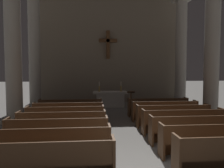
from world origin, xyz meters
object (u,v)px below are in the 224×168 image
at_px(pew_left_row_7, 71,108).
at_px(pew_right_row_6, 165,111).
at_px(pew_left_row_2, 51,144).
at_px(column_right_second, 212,49).
at_px(pew_left_row_5, 66,117).
at_px(candlestick_right, 121,88).
at_px(altar, 110,99).
at_px(pew_right_row_2, 215,139).
at_px(candlestick_left, 99,88).
at_px(pew_left_row_3, 58,133).
at_px(column_left_third, 35,53).
at_px(lectern, 131,101).
at_px(pew_right_row_7, 158,107).
at_px(pew_right_row_3, 197,129).
at_px(pew_left_row_6, 68,112).
at_px(column_right_third, 181,54).
at_px(column_left_second, 13,47).
at_px(pew_right_row_4, 183,121).
at_px(pew_left_row_4, 62,124).
at_px(pew_left_row_1, 42,161).
at_px(pew_right_row_5, 173,115).

relative_size(pew_left_row_7, pew_right_row_6, 1.00).
xyz_separation_m(pew_left_row_2, column_right_second, (6.95, 4.76, 2.95)).
bearing_deg(pew_left_row_5, candlestick_right, 60.45).
bearing_deg(altar, column_right_second, -37.97).
xyz_separation_m(pew_right_row_2, candlestick_left, (-2.94, 8.44, 0.73)).
xyz_separation_m(pew_left_row_3, column_left_third, (-2.48, 7.54, 2.95)).
bearing_deg(candlestick_left, lectern, -33.04).
relative_size(pew_right_row_2, pew_right_row_7, 1.00).
bearing_deg(pew_right_row_6, pew_right_row_3, -90.00).
bearing_deg(pew_left_row_6, pew_right_row_3, -36.08).
relative_size(pew_right_row_6, altar, 1.41).
xyz_separation_m(pew_left_row_7, lectern, (3.38, 1.81, 0.07)).
relative_size(pew_left_row_3, column_right_second, 0.44).
relative_size(pew_left_row_6, column_right_third, 0.44).
distance_m(pew_left_row_5, column_left_third, 6.61).
xyz_separation_m(pew_right_row_3, column_left_second, (-6.95, 3.67, 2.95)).
distance_m(pew_left_row_3, pew_right_row_4, 4.60).
bearing_deg(pew_left_row_4, pew_right_row_6, 25.91).
xyz_separation_m(pew_left_row_4, column_right_third, (6.95, 6.45, 2.95)).
relative_size(pew_left_row_1, pew_right_row_3, 1.00).
relative_size(pew_right_row_7, column_left_third, 0.44).
bearing_deg(pew_right_row_2, candlestick_left, 109.18).
bearing_deg(pew_left_row_6, column_left_third, 120.08).
distance_m(pew_right_row_3, altar, 7.68).
height_order(pew_left_row_6, column_left_third, column_left_third).
bearing_deg(candlestick_left, pew_right_row_6, -54.35).
height_order(pew_left_row_1, pew_right_row_5, same).
height_order(pew_left_row_6, column_right_third, column_right_third).
height_order(altar, candlestick_left, candlestick_left).
bearing_deg(pew_right_row_3, pew_left_row_7, 135.82).
relative_size(pew_right_row_5, column_right_third, 0.44).
bearing_deg(column_left_third, pew_right_row_4, -42.88).
xyz_separation_m(column_right_second, column_right_third, (0.00, 3.87, 0.00)).
height_order(pew_right_row_4, lectern, lectern).
bearing_deg(pew_right_row_2, pew_left_row_4, 154.09).
xyz_separation_m(pew_left_row_3, pew_right_row_6, (4.47, 3.26, 0.00)).
distance_m(pew_right_row_3, pew_right_row_5, 2.17).
bearing_deg(pew_left_row_5, pew_right_row_5, 0.00).
distance_m(column_right_third, candlestick_right, 4.59).
bearing_deg(column_right_second, pew_left_row_7, 174.46).
xyz_separation_m(pew_left_row_1, column_right_third, (6.95, 9.71, 2.95)).
distance_m(pew_right_row_2, column_right_second, 6.12).
height_order(pew_right_row_2, pew_right_row_5, same).
bearing_deg(column_right_third, candlestick_left, -178.00).
relative_size(pew_left_row_1, pew_right_row_5, 1.00).
relative_size(pew_left_row_4, pew_right_row_5, 1.00).
height_order(pew_left_row_2, column_left_third, column_left_third).
height_order(pew_right_row_2, altar, altar).
bearing_deg(pew_right_row_4, pew_right_row_3, -90.00).
height_order(column_right_third, candlestick_left, column_right_third).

